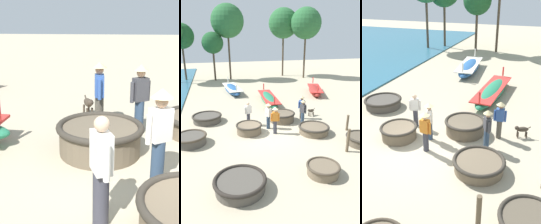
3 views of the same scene
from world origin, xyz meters
TOP-DOWN VIEW (x-y plane):
  - ground_plane at (0.00, 0.00)m, footprint 80.00×80.00m
  - coracle_weathered at (1.31, 1.73)m, footprint 1.79×1.79m
  - coracle_upturned at (-4.49, -0.25)m, footprint 1.72×1.72m
  - coracle_far_right at (-1.21, 0.36)m, footprint 1.57×1.57m
  - coracle_tilted at (2.55, -0.66)m, footprint 1.86×1.86m
  - coracle_center at (-3.65, 2.91)m, footprint 1.98×1.98m
  - coracle_far_left at (1.08, -4.60)m, footprint 1.42×1.42m
  - coracle_front_left at (-2.41, -4.70)m, footprint 2.03×2.03m
  - long_boat_green_hull at (-1.17, 10.83)m, footprint 1.73×5.22m
  - long_boat_red_hull at (6.91, 8.16)m, footprint 2.56×4.63m
  - long_boat_blue_hull at (1.56, 6.33)m, footprint 1.48×5.46m
  - fisherman_by_coracle at (0.08, 0.71)m, footprint 0.37×0.47m
  - fisherman_crouching at (0.28, -0.13)m, footprint 0.52×0.36m
  - fisherman_with_hat at (2.78, 1.82)m, footprint 0.53×0.36m
  - fisherman_standing_right at (2.47, 0.86)m, footprint 0.36×0.47m
  - fisherman_hauling at (-1.03, 1.59)m, footprint 0.50×0.33m
  - dog at (3.69, 2.18)m, footprint 0.66×0.36m
  - mooring_post_shoreline at (4.72, -0.83)m, footprint 0.14×0.14m
  - mooring_post_inland at (3.18, -3.18)m, footprint 0.14×0.14m
  - tree_right_mid at (-2.65, 18.18)m, footprint 2.69×2.69m
  - tree_rightmost at (7.13, 19.42)m, footprint 4.09×4.09m
  - tree_leftmost at (-6.39, 19.09)m, footprint 3.15×3.15m
  - tree_left_mid at (9.46, 16.99)m, footprint 4.04×4.04m
  - tree_tall_back at (-0.61, 18.52)m, footprint 4.16×4.16m

SIDE VIEW (x-z plane):
  - ground_plane at x=0.00m, z-range 0.00..0.00m
  - coracle_far_left at x=1.08m, z-range 0.02..0.48m
  - coracle_tilted at x=2.55m, z-range 0.02..0.51m
  - coracle_center at x=-3.65m, z-range 0.02..0.53m
  - coracle_front_left at x=-2.41m, z-range 0.03..0.55m
  - coracle_upturned at x=-4.49m, z-range 0.02..0.57m
  - coracle_far_right at x=-1.21m, z-range 0.02..0.60m
  - long_boat_blue_hull at x=1.56m, z-range -0.25..0.93m
  - coracle_weathered at x=1.31m, z-range 0.03..0.66m
  - long_boat_green_hull at x=-1.17m, z-range -0.27..1.02m
  - dog at x=3.69m, z-range 0.10..0.64m
  - long_boat_red_hull at x=6.91m, z-range -0.28..1.03m
  - mooring_post_shoreline at x=4.72m, z-range 0.00..1.00m
  - mooring_post_inland at x=3.18m, z-range 0.00..1.24m
  - fisherman_hauling at x=-1.03m, z-range 0.05..1.62m
  - fisherman_by_coracle at x=0.08m, z-range 0.12..1.79m
  - fisherman_crouching at x=0.28m, z-range 0.12..1.79m
  - fisherman_with_hat at x=2.78m, z-range 0.12..1.79m
  - fisherman_standing_right at x=2.47m, z-range 0.12..1.79m
  - tree_right_mid at x=-2.65m, z-range 1.69..7.81m
  - tree_leftmost at x=-6.39m, z-range 1.99..9.16m
  - tree_left_mid at x=9.46m, z-range 2.56..11.75m
  - tree_rightmost at x=7.13m, z-range 2.59..11.92m
  - tree_tall_back at x=-0.61m, z-range 2.64..12.11m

